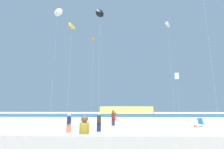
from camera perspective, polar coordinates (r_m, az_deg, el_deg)
name	(u,v)px	position (r m, az deg, el deg)	size (l,w,h in m)	color
ground_plane	(123,130)	(15.75, 3.90, -18.79)	(120.00, 120.00, 0.00)	beige
ocean_band	(119,115)	(45.95, 2.51, -13.98)	(120.00, 20.00, 0.01)	#28608C
mother_figure	(84,136)	(6.94, -9.77, -20.43)	(0.39, 0.39, 1.70)	#EA7260
toddler_figure	(99,147)	(7.05, -4.46, -24.02)	(0.20, 0.20, 0.89)	white
beachgoer_navy_shirt	(69,122)	(14.52, -14.85, -15.85)	(0.35, 0.35, 1.52)	#EA7260
beachgoer_teal_shirt	(115,115)	(26.06, 1.18, -13.95)	(0.38, 0.38, 1.67)	#EA7260
beachgoer_maroon_shirt	(113,117)	(19.28, 0.42, -14.74)	(0.39, 0.39, 1.71)	#2D2D33
beachgoer_charcoal_shirt	(99,121)	(14.62, -4.59, -15.99)	(0.36, 0.36, 1.59)	navy
folding_beach_chair	(201,122)	(20.40, 28.70, -14.46)	(0.52, 0.65, 0.89)	#1959B2
volleyball_net	(127,110)	(24.57, 5.26, -12.31)	(8.11, 1.13, 2.40)	#4C4C51
beach_handbag	(195,126)	(19.71, 27.14, -15.78)	(0.29, 0.15, 0.24)	#EA7260
kite_white_delta	(58,12)	(32.78, -18.43, 20.09)	(1.64, 0.62, 19.69)	silver
kite_orange_diamond	(93,39)	(37.06, -6.63, 12.08)	(0.93, 0.93, 17.30)	silver
kite_white_box	(176,76)	(31.36, 21.63, -0.48)	(0.74, 0.74, 8.10)	silver
kite_black_delta	(100,13)	(34.03, -4.20, 20.74)	(1.70, 1.14, 21.02)	silver
kite_yellow_tube	(72,26)	(26.13, -13.92, 16.09)	(0.70, 1.36, 14.25)	silver
kite_white_tube	(168,25)	(37.31, 18.89, 16.15)	(1.29, 1.56, 19.32)	silver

